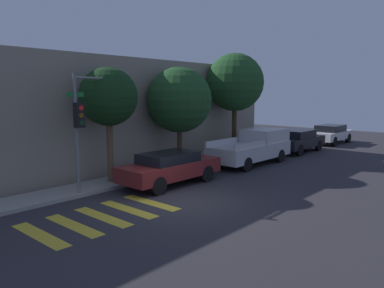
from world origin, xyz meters
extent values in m
plane|color=#2D2B30|center=(0.00, 0.00, 0.00)|extent=(60.00, 60.00, 0.00)
cube|color=gray|center=(0.00, 4.04, 0.07)|extent=(26.00, 1.68, 0.14)
cube|color=gray|center=(0.00, 8.28, 2.77)|extent=(26.00, 6.00, 5.53)
cube|color=gold|center=(-4.85, 0.80, 0.00)|extent=(0.45, 2.60, 0.00)
cube|color=gold|center=(-3.83, 0.80, 0.00)|extent=(0.45, 2.60, 0.00)
cube|color=gold|center=(-2.82, 0.80, 0.00)|extent=(0.45, 2.60, 0.00)
cube|color=gold|center=(-1.80, 0.80, 0.00)|extent=(0.45, 2.60, 0.00)
cube|color=gold|center=(-0.78, 0.80, 0.00)|extent=(0.45, 2.60, 0.00)
cylinder|color=slate|center=(-2.00, 3.45, 2.28)|extent=(0.12, 0.12, 4.55)
cube|color=black|center=(-2.00, 3.24, 3.05)|extent=(0.30, 0.30, 0.90)
cylinder|color=red|center=(-2.00, 3.08, 3.32)|extent=(0.18, 0.02, 0.18)
cylinder|color=#593D0A|center=(-2.00, 3.08, 3.05)|extent=(0.18, 0.02, 0.18)
cylinder|color=#0C3819|center=(-2.00, 3.08, 2.78)|extent=(0.18, 0.02, 0.18)
cube|color=#19662D|center=(-2.00, 3.45, 3.79)|extent=(0.70, 0.02, 0.18)
cylinder|color=slate|center=(-1.13, 3.45, 4.40)|extent=(1.74, 0.08, 0.08)
sphere|color=#F9E5B2|center=(-0.26, 3.45, 4.30)|extent=(0.36, 0.36, 0.36)
cube|color=maroon|center=(1.52, 2.10, 0.67)|extent=(4.63, 1.74, 0.62)
cube|color=black|center=(1.40, 2.10, 1.19)|extent=(2.41, 1.53, 0.41)
cylinder|color=black|center=(2.95, 2.88, 0.36)|extent=(0.72, 0.22, 0.72)
cylinder|color=black|center=(2.95, 1.32, 0.36)|extent=(0.72, 0.22, 0.72)
cylinder|color=black|center=(0.08, 2.88, 0.36)|extent=(0.72, 0.22, 0.72)
cylinder|color=black|center=(0.08, 1.32, 0.36)|extent=(0.72, 0.22, 0.72)
cube|color=#BCBCC1|center=(7.58, 2.10, 0.75)|extent=(5.42, 2.00, 0.78)
cube|color=#BCBCC1|center=(9.07, 2.10, 1.48)|extent=(2.44, 1.84, 0.68)
cube|color=#BCBCC1|center=(6.22, 2.98, 1.28)|extent=(2.71, 0.08, 0.28)
cube|color=#BCBCC1|center=(6.22, 1.22, 1.28)|extent=(2.71, 0.08, 0.28)
cylinder|color=black|center=(9.26, 3.01, 0.36)|extent=(0.72, 0.22, 0.72)
cylinder|color=black|center=(9.26, 1.19, 0.36)|extent=(0.72, 0.22, 0.72)
cylinder|color=black|center=(5.90, 3.01, 0.36)|extent=(0.72, 0.22, 0.72)
cylinder|color=black|center=(5.90, 1.19, 0.36)|extent=(0.72, 0.22, 0.72)
cube|color=black|center=(13.29, 2.10, 0.67)|extent=(4.55, 1.79, 0.62)
cube|color=black|center=(13.18, 2.10, 1.21)|extent=(2.37, 1.57, 0.47)
cylinder|color=black|center=(14.70, 2.90, 0.36)|extent=(0.72, 0.22, 0.72)
cylinder|color=black|center=(14.70, 1.30, 0.36)|extent=(0.72, 0.22, 0.72)
cylinder|color=black|center=(11.88, 2.90, 0.36)|extent=(0.72, 0.22, 0.72)
cylinder|color=black|center=(11.88, 1.30, 0.36)|extent=(0.72, 0.22, 0.72)
cube|color=silver|center=(18.85, 2.10, 0.65)|extent=(4.63, 1.79, 0.58)
cube|color=black|center=(18.73, 2.10, 1.18)|extent=(2.41, 1.58, 0.48)
cylinder|color=black|center=(20.29, 2.91, 0.36)|extent=(0.72, 0.22, 0.72)
cylinder|color=black|center=(20.29, 1.29, 0.36)|extent=(0.72, 0.22, 0.72)
cylinder|color=black|center=(17.41, 2.91, 0.36)|extent=(0.72, 0.22, 0.72)
cylinder|color=black|center=(17.41, 1.29, 0.36)|extent=(0.72, 0.22, 0.72)
cylinder|color=brown|center=(-0.11, 4.05, 1.39)|extent=(0.26, 0.26, 2.79)
sphere|color=#143316|center=(-0.11, 4.05, 3.69)|extent=(2.41, 2.41, 2.41)
cylinder|color=#42301E|center=(4.12, 4.05, 1.14)|extent=(0.25, 0.25, 2.29)
sphere|color=#1E4721|center=(4.12, 4.05, 3.50)|extent=(3.24, 3.24, 3.24)
cylinder|color=#42301E|center=(8.85, 4.05, 1.60)|extent=(0.28, 0.28, 3.19)
sphere|color=#1E4721|center=(8.85, 4.05, 4.46)|extent=(3.37, 3.37, 3.37)
camera|label=1|loc=(-9.39, -8.79, 3.86)|focal=35.00mm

